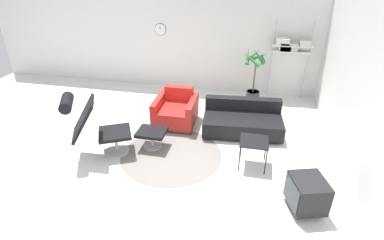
{
  "coord_description": "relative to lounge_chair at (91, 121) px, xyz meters",
  "views": [
    {
      "loc": [
        1.42,
        -4.36,
        3.17
      ],
      "look_at": [
        0.39,
        0.39,
        0.55
      ],
      "focal_mm": 28.0,
      "sensor_mm": 36.0,
      "label": 1
    }
  ],
  "objects": [
    {
      "name": "shelf_unit",
      "position": [
        3.44,
        3.33,
        0.64
      ],
      "size": [
        0.91,
        0.28,
        1.93
      ],
      "color": "#BCBCC1",
      "rests_on": "ground_plane"
    },
    {
      "name": "ground_plane",
      "position": [
        1.25,
        0.29,
        -0.7
      ],
      "size": [
        12.0,
        12.0,
        0.0
      ],
      "primitive_type": "plane",
      "color": "silver"
    },
    {
      "name": "wall_back",
      "position": [
        1.25,
        3.59,
        0.7
      ],
      "size": [
        12.0,
        0.09,
        2.8
      ],
      "color": "silver",
      "rests_on": "ground_plane"
    },
    {
      "name": "armchair_red",
      "position": [
        1.12,
        1.48,
        -0.43
      ],
      "size": [
        0.88,
        0.91,
        0.72
      ],
      "rotation": [
        0.0,
        0.0,
        3.16
      ],
      "color": "silver",
      "rests_on": "ground_plane"
    },
    {
      "name": "round_rug",
      "position": [
        1.35,
        0.28,
        -0.7
      ],
      "size": [
        1.85,
        1.85,
        0.01
      ],
      "color": "slate",
      "rests_on": "ground_plane"
    },
    {
      "name": "wall_right",
      "position": [
        4.29,
        0.29,
        0.7
      ],
      "size": [
        0.06,
        12.0,
        2.8
      ],
      "color": "silver",
      "rests_on": "ground_plane"
    },
    {
      "name": "couch_low",
      "position": [
        2.54,
        1.44,
        -0.47
      ],
      "size": [
        1.65,
        1.02,
        0.61
      ],
      "rotation": [
        0.0,
        0.0,
        3.23
      ],
      "color": "black",
      "rests_on": "ground_plane"
    },
    {
      "name": "ottoman",
      "position": [
        0.92,
        0.47,
        -0.43
      ],
      "size": [
        0.53,
        0.45,
        0.35
      ],
      "color": "#BCBCC1",
      "rests_on": "ground_plane"
    },
    {
      "name": "potted_plant",
      "position": [
        2.69,
        2.91,
        -0.09
      ],
      "size": [
        0.61,
        0.63,
        1.41
      ],
      "color": "#333338",
      "rests_on": "ground_plane"
    },
    {
      "name": "lounge_chair",
      "position": [
        0.0,
        0.0,
        0.0
      ],
      "size": [
        1.2,
        0.96,
        1.19
      ],
      "rotation": [
        0.0,
        0.0,
        -1.1
      ],
      "color": "#BCBCC1",
      "rests_on": "ground_plane"
    },
    {
      "name": "crt_television",
      "position": [
        3.57,
        -0.63,
        -0.42
      ],
      "size": [
        0.58,
        0.62,
        0.53
      ],
      "rotation": [
        0.0,
        0.0,
        1.87
      ],
      "color": "black",
      "rests_on": "ground_plane"
    },
    {
      "name": "side_table",
      "position": [
        2.8,
        0.29,
        -0.26
      ],
      "size": [
        0.47,
        0.47,
        0.49
      ],
      "color": "black",
      "rests_on": "ground_plane"
    }
  ]
}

